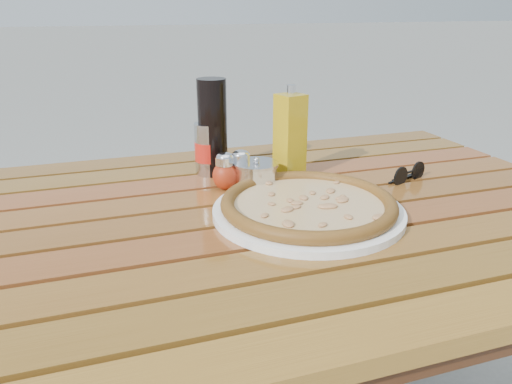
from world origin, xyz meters
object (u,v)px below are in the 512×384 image
object	(u,v)px
plate	(308,211)
oregano_shaker	(241,169)
pizza	(308,204)
sunglasses	(408,174)
pepper_shaker	(225,172)
dark_bottle	(213,128)
olive_oil_cruet	(290,136)
table	(259,245)
parmesan_tin	(256,175)
soda_can	(209,149)

from	to	relation	value
plate	oregano_shaker	size ratio (longest dim) A/B	4.39
pizza	sunglasses	size ratio (longest dim) A/B	3.72
pizza	pepper_shaker	world-z (taller)	pepper_shaker
dark_bottle	olive_oil_cruet	world-z (taller)	dark_bottle
olive_oil_cruet	sunglasses	size ratio (longest dim) A/B	1.94
pizza	oregano_shaker	world-z (taller)	oregano_shaker
table	plate	size ratio (longest dim) A/B	3.89
olive_oil_cruet	parmesan_tin	size ratio (longest dim) A/B	1.73
sunglasses	parmesan_tin	bearing A→B (deg)	150.12
parmesan_tin	sunglasses	size ratio (longest dim) A/B	1.12
table	pizza	size ratio (longest dim) A/B	3.48
plate	table	bearing A→B (deg)	146.76
pizza	sunglasses	world-z (taller)	sunglasses
pepper_shaker	parmesan_tin	distance (m)	0.07
soda_can	table	bearing A→B (deg)	-81.40
pizza	oregano_shaker	bearing A→B (deg)	110.34
sunglasses	olive_oil_cruet	bearing A→B (deg)	135.72
table	olive_oil_cruet	xyz separation A→B (m)	(0.13, 0.17, 0.17)
olive_oil_cruet	parmesan_tin	xyz separation A→B (m)	(-0.10, -0.05, -0.07)
pepper_shaker	olive_oil_cruet	world-z (taller)	olive_oil_cruet
oregano_shaker	dark_bottle	size ratio (longest dim) A/B	0.37
plate	sunglasses	distance (m)	0.31
oregano_shaker	pepper_shaker	bearing A→B (deg)	-168.08
pizza	sunglasses	xyz separation A→B (m)	(0.29, 0.11, -0.01)
plate	parmesan_tin	world-z (taller)	parmesan_tin
pizza	soda_can	distance (m)	0.32
pepper_shaker	parmesan_tin	size ratio (longest dim) A/B	0.68
soda_can	parmesan_tin	size ratio (longest dim) A/B	0.99
pepper_shaker	soda_can	xyz separation A→B (m)	(-0.01, 0.11, 0.02)
soda_can	olive_oil_cruet	distance (m)	0.19
oregano_shaker	soda_can	distance (m)	0.12
plate	sunglasses	world-z (taller)	sunglasses
table	plate	xyz separation A→B (m)	(0.08, -0.05, 0.08)
table	plate	bearing A→B (deg)	-33.24
olive_oil_cruet	sunglasses	xyz separation A→B (m)	(0.24, -0.11, -0.08)
pepper_shaker	dark_bottle	world-z (taller)	dark_bottle
pizza	parmesan_tin	size ratio (longest dim) A/B	3.32
oregano_shaker	soda_can	world-z (taller)	soda_can
soda_can	olive_oil_cruet	size ratio (longest dim) A/B	0.57
plate	sunglasses	xyz separation A→B (m)	(0.29, 0.11, 0.01)
table	olive_oil_cruet	size ratio (longest dim) A/B	6.67
oregano_shaker	sunglasses	size ratio (longest dim) A/B	0.76
table	pepper_shaker	xyz separation A→B (m)	(-0.03, 0.14, 0.11)
table	dark_bottle	distance (m)	0.31
plate	soda_can	distance (m)	0.33
pepper_shaker	olive_oil_cruet	size ratio (longest dim) A/B	0.39
plate	olive_oil_cruet	bearing A→B (deg)	77.13
parmesan_tin	oregano_shaker	bearing A→B (deg)	132.20
pepper_shaker	parmesan_tin	bearing A→B (deg)	-17.80
olive_oil_cruet	parmesan_tin	distance (m)	0.13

